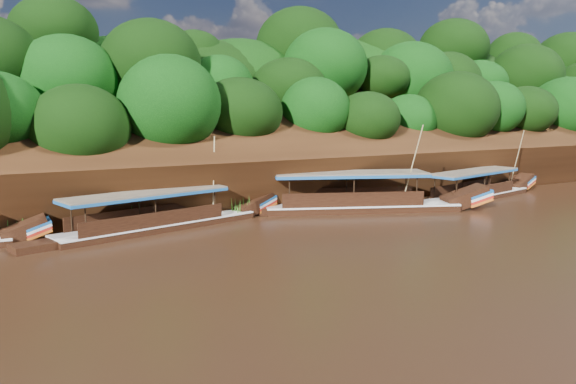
% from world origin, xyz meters
% --- Properties ---
extents(ground, '(160.00, 160.00, 0.00)m').
position_xyz_m(ground, '(0.00, 0.00, 0.00)').
color(ground, black).
rests_on(ground, ground).
extents(riverbank, '(120.00, 30.06, 19.40)m').
position_xyz_m(riverbank, '(-0.01, 22.73, 1.89)').
color(riverbank, black).
rests_on(riverbank, ground).
extents(boat_0, '(14.21, 4.93, 5.73)m').
position_xyz_m(boat_0, '(14.21, 7.17, 0.52)').
color(boat_0, black).
rests_on(boat_0, ground).
extents(boat_1, '(15.65, 7.91, 6.55)m').
position_xyz_m(boat_1, '(3.01, 6.80, 0.62)').
color(boat_1, black).
rests_on(boat_1, ground).
extents(boat_2, '(14.82, 5.41, 5.79)m').
position_xyz_m(boat_2, '(-11.04, 8.12, 0.53)').
color(boat_2, black).
rests_on(boat_2, ground).
extents(reeds, '(49.71, 2.45, 2.05)m').
position_xyz_m(reeds, '(-3.39, 9.51, 0.87)').
color(reeds, '#34741D').
rests_on(reeds, ground).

